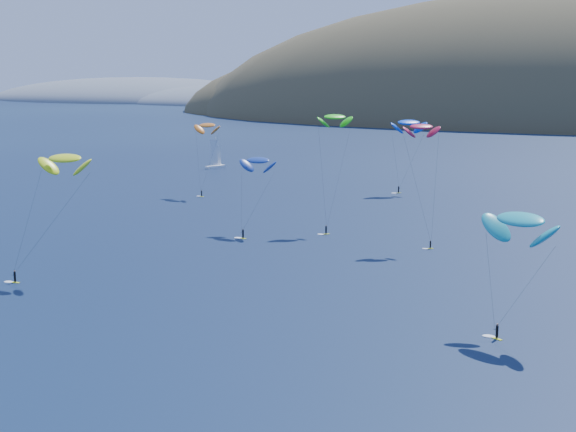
# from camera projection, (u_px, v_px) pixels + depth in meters

# --- Properties ---
(headland) EXTENTS (460.00, 250.00, 60.00)m
(headland) POSITION_uv_depth(u_px,v_px,m) (159.00, 103.00, 927.87)
(headland) COLOR slate
(headland) RESTS_ON ground
(sailboat) EXTENTS (9.89, 9.20, 11.81)m
(sailboat) POSITION_uv_depth(u_px,v_px,m) (216.00, 165.00, 296.34)
(sailboat) COLOR white
(sailboat) RESTS_ON ground
(kitesurfer_1) EXTENTS (9.26, 8.35, 22.50)m
(kitesurfer_1) POSITION_uv_depth(u_px,v_px,m) (207.00, 125.00, 231.06)
(kitesurfer_1) COLOR #E2F11A
(kitesurfer_1) RESTS_ON ground
(kitesurfer_2) EXTENTS (10.35, 12.32, 23.44)m
(kitesurfer_2) POSITION_uv_depth(u_px,v_px,m) (65.00, 158.00, 140.40)
(kitesurfer_2) COLOR #E2F11A
(kitesurfer_2) RESTS_ON ground
(kitesurfer_3) EXTENTS (8.49, 13.62, 27.59)m
(kitesurfer_3) POSITION_uv_depth(u_px,v_px,m) (335.00, 117.00, 181.86)
(kitesurfer_3) COLOR #E2F11A
(kitesurfer_3) RESTS_ON ground
(kitesurfer_4) EXTENTS (11.55, 10.46, 23.55)m
(kitesurfer_4) POSITION_uv_depth(u_px,v_px,m) (409.00, 122.00, 236.15)
(kitesurfer_4) COLOR #E2F11A
(kitesurfer_4) RESTS_ON ground
(kitesurfer_5) EXTENTS (12.58, 10.33, 19.16)m
(kitesurfer_5) POSITION_uv_depth(u_px,v_px,m) (520.00, 219.00, 109.08)
(kitesurfer_5) COLOR #E2F11A
(kitesurfer_5) RESTS_ON ground
(kitesurfer_9) EXTENTS (8.28, 7.94, 26.56)m
(kitesurfer_9) POSITION_uv_depth(u_px,v_px,m) (422.00, 127.00, 163.98)
(kitesurfer_9) COLOR #E2F11A
(kitesurfer_9) RESTS_ON ground
(kitesurfer_10) EXTENTS (9.41, 12.39, 18.52)m
(kitesurfer_10) POSITION_uv_depth(u_px,v_px,m) (258.00, 160.00, 178.75)
(kitesurfer_10) COLOR #E2F11A
(kitesurfer_10) RESTS_ON ground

